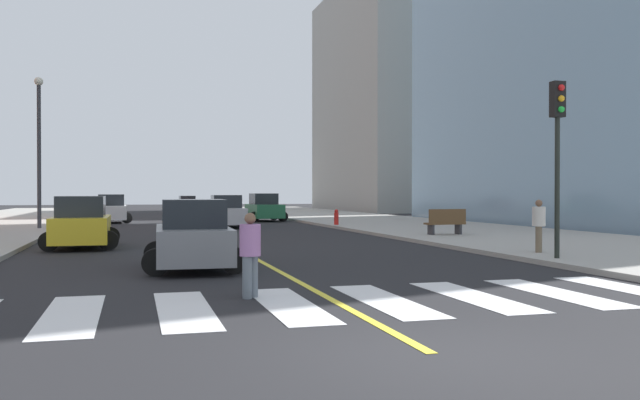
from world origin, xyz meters
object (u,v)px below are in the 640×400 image
(pedestrian_crossing, at_px, (250,251))
(fire_hydrant, at_px, (336,217))
(car_white_third, at_px, (111,210))
(park_bench, at_px, (446,222))
(traffic_light_near_corner, at_px, (558,134))
(car_silver_fifth, at_px, (226,212))
(car_red_fourth, at_px, (187,205))
(car_gray_sixth, at_px, (193,237))
(pedestrian_waiting_east, at_px, (539,223))
(car_green_second, at_px, (264,208))
(street_lamp, at_px, (39,140))
(car_yellow_nearest, at_px, (81,224))

(pedestrian_crossing, distance_m, fire_hydrant, 26.11)
(car_white_third, height_order, park_bench, car_white_third)
(traffic_light_near_corner, bearing_deg, park_bench, -99.48)
(car_silver_fifth, height_order, pedestrian_crossing, car_silver_fifth)
(car_red_fourth, bearing_deg, car_silver_fifth, 88.41)
(park_bench, xyz_separation_m, fire_hydrant, (-1.97, 10.02, -0.11))
(car_gray_sixth, relative_size, pedestrian_crossing, 2.56)
(car_white_third, xyz_separation_m, pedestrian_waiting_east, (13.43, -28.39, 0.16))
(car_green_second, height_order, car_silver_fifth, car_green_second)
(car_white_third, distance_m, fire_hydrant, 15.85)
(car_silver_fifth, height_order, car_gray_sixth, car_silver_fifth)
(car_gray_sixth, xyz_separation_m, pedestrian_waiting_east, (10.54, 0.55, 0.20))
(car_white_third, distance_m, street_lamp, 10.36)
(car_green_second, bearing_deg, street_lamp, 32.23)
(car_white_third, bearing_deg, traffic_light_near_corner, -68.21)
(pedestrian_waiting_east, distance_m, street_lamp, 25.85)
(car_green_second, distance_m, fire_hydrant, 9.98)
(car_yellow_nearest, height_order, park_bench, car_yellow_nearest)
(car_green_second, xyz_separation_m, traffic_light_near_corner, (2.57, -30.32, 2.71))
(traffic_light_near_corner, xyz_separation_m, pedestrian_crossing, (-9.32, -3.84, -2.73))
(pedestrian_waiting_east, bearing_deg, car_white_third, -116.22)
(car_yellow_nearest, relative_size, car_white_third, 0.98)
(fire_hydrant, bearing_deg, pedestrian_waiting_east, -87.60)
(car_yellow_nearest, bearing_deg, traffic_light_near_corner, -34.87)
(pedestrian_crossing, relative_size, fire_hydrant, 1.80)
(traffic_light_near_corner, relative_size, street_lamp, 0.63)
(car_green_second, height_order, pedestrian_crossing, car_green_second)
(car_red_fourth, bearing_deg, street_lamp, 70.04)
(car_silver_fifth, bearing_deg, pedestrian_waiting_east, 109.79)
(park_bench, bearing_deg, car_white_third, 33.75)
(car_green_second, bearing_deg, fire_hydrant, 101.89)
(park_bench, xyz_separation_m, pedestrian_crossing, (-11.09, -14.45, 0.20))
(car_yellow_nearest, distance_m, traffic_light_near_corner, 16.30)
(car_silver_fifth, distance_m, car_gray_sixth, 21.32)
(car_white_third, bearing_deg, fire_hydrant, -38.34)
(pedestrian_crossing, relative_size, street_lamp, 0.21)
(car_green_second, relative_size, park_bench, 2.41)
(car_green_second, relative_size, car_silver_fifth, 1.05)
(car_red_fourth, xyz_separation_m, car_silver_fifth, (0.05, -28.56, 0.08))
(car_silver_fifth, xyz_separation_m, pedestrian_crossing, (-3.03, -26.09, 0.02))
(pedestrian_crossing, relative_size, pedestrian_waiting_east, 0.99)
(pedestrian_crossing, xyz_separation_m, fire_hydrant, (9.12, 24.47, -0.31))
(car_red_fourth, relative_size, pedestrian_waiting_east, 2.36)
(park_bench, relative_size, fire_hydrant, 2.05)
(car_white_third, bearing_deg, park_bench, -54.51)
(car_gray_sixth, bearing_deg, pedestrian_waiting_east, 4.98)
(street_lamp, bearing_deg, car_yellow_nearest, -76.38)
(street_lamp, bearing_deg, pedestrian_waiting_east, -49.17)
(car_silver_fifth, xyz_separation_m, traffic_light_near_corner, (6.29, -22.25, 2.75))
(car_silver_fifth, distance_m, traffic_light_near_corner, 23.28)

